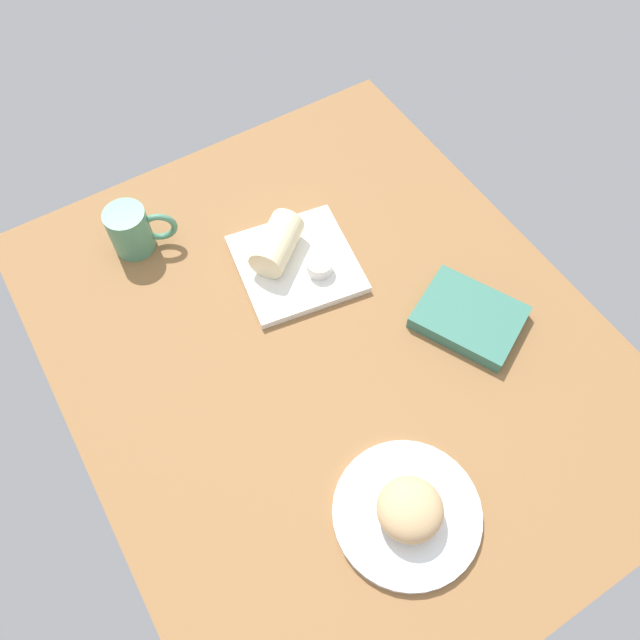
{
  "coord_description": "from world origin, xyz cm",
  "views": [
    {
      "loc": [
        44.65,
        -29.84,
        101.78
      ],
      "look_at": [
        -3.65,
        -0.08,
        7.0
      ],
      "focal_mm": 35.54,
      "sensor_mm": 36.0,
      "label": 1
    }
  ],
  "objects_px": {
    "breakfast_wrap": "(277,244)",
    "book_stack": "(469,317)",
    "coffee_mug": "(132,230)",
    "sauce_cup": "(319,266)",
    "square_plate": "(296,264)",
    "scone_pastry": "(410,509)",
    "round_plate": "(407,513)"
  },
  "relations": [
    {
      "from": "round_plate",
      "to": "breakfast_wrap",
      "type": "height_order",
      "value": "breakfast_wrap"
    },
    {
      "from": "book_stack",
      "to": "square_plate",
      "type": "bearing_deg",
      "value": -142.9
    },
    {
      "from": "scone_pastry",
      "to": "book_stack",
      "type": "relative_size",
      "value": 0.45
    },
    {
      "from": "square_plate",
      "to": "breakfast_wrap",
      "type": "height_order",
      "value": "breakfast_wrap"
    },
    {
      "from": "round_plate",
      "to": "sauce_cup",
      "type": "relative_size",
      "value": 4.71
    },
    {
      "from": "sauce_cup",
      "to": "coffee_mug",
      "type": "bearing_deg",
      "value": -132.87
    },
    {
      "from": "scone_pastry",
      "to": "square_plate",
      "type": "bearing_deg",
      "value": 168.98
    },
    {
      "from": "round_plate",
      "to": "square_plate",
      "type": "xyz_separation_m",
      "value": [
        -0.49,
        0.09,
        0.0
      ]
    },
    {
      "from": "round_plate",
      "to": "sauce_cup",
      "type": "xyz_separation_m",
      "value": [
        -0.45,
        0.12,
        0.02
      ]
    },
    {
      "from": "sauce_cup",
      "to": "book_stack",
      "type": "height_order",
      "value": "sauce_cup"
    },
    {
      "from": "round_plate",
      "to": "sauce_cup",
      "type": "height_order",
      "value": "sauce_cup"
    },
    {
      "from": "round_plate",
      "to": "square_plate",
      "type": "bearing_deg",
      "value": 169.14
    },
    {
      "from": "round_plate",
      "to": "coffee_mug",
      "type": "bearing_deg",
      "value": -168.33
    },
    {
      "from": "sauce_cup",
      "to": "coffee_mug",
      "type": "xyz_separation_m",
      "value": [
        -0.24,
        -0.26,
        0.02
      ]
    },
    {
      "from": "round_plate",
      "to": "breakfast_wrap",
      "type": "distance_m",
      "value": 0.53
    },
    {
      "from": "square_plate",
      "to": "book_stack",
      "type": "distance_m",
      "value": 0.33
    },
    {
      "from": "square_plate",
      "to": "sauce_cup",
      "type": "distance_m",
      "value": 0.05
    },
    {
      "from": "scone_pastry",
      "to": "coffee_mug",
      "type": "bearing_deg",
      "value": -168.55
    },
    {
      "from": "breakfast_wrap",
      "to": "book_stack",
      "type": "height_order",
      "value": "breakfast_wrap"
    },
    {
      "from": "sauce_cup",
      "to": "book_stack",
      "type": "relative_size",
      "value": 0.22
    },
    {
      "from": "round_plate",
      "to": "book_stack",
      "type": "distance_m",
      "value": 0.37
    },
    {
      "from": "round_plate",
      "to": "breakfast_wrap",
      "type": "bearing_deg",
      "value": 172.07
    },
    {
      "from": "sauce_cup",
      "to": "breakfast_wrap",
      "type": "relative_size",
      "value": 0.42
    },
    {
      "from": "square_plate",
      "to": "breakfast_wrap",
      "type": "relative_size",
      "value": 1.86
    },
    {
      "from": "book_stack",
      "to": "breakfast_wrap",
      "type": "bearing_deg",
      "value": -143.31
    },
    {
      "from": "book_stack",
      "to": "coffee_mug",
      "type": "bearing_deg",
      "value": -137.03
    },
    {
      "from": "sauce_cup",
      "to": "scone_pastry",
      "type": "bearing_deg",
      "value": -15.15
    },
    {
      "from": "breakfast_wrap",
      "to": "square_plate",
      "type": "bearing_deg",
      "value": 175.13
    },
    {
      "from": "coffee_mug",
      "to": "book_stack",
      "type": "bearing_deg",
      "value": 42.97
    },
    {
      "from": "round_plate",
      "to": "scone_pastry",
      "type": "distance_m",
      "value": 0.04
    },
    {
      "from": "book_stack",
      "to": "coffee_mug",
      "type": "xyz_separation_m",
      "value": [
        -0.47,
        -0.44,
        0.03
      ]
    },
    {
      "from": "sauce_cup",
      "to": "book_stack",
      "type": "bearing_deg",
      "value": 37.76
    }
  ]
}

